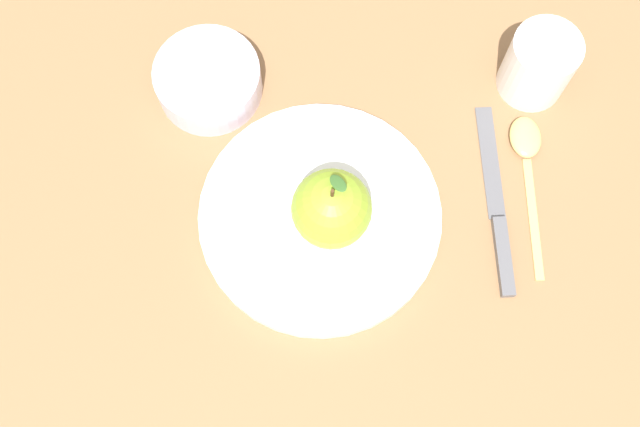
{
  "coord_description": "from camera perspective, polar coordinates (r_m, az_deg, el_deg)",
  "views": [
    {
      "loc": [
        -0.23,
        -0.1,
        0.76
      ],
      "look_at": [
        -0.03,
        0.03,
        0.02
      ],
      "focal_mm": 42.96,
      "sensor_mm": 36.0,
      "label": 1
    }
  ],
  "objects": [
    {
      "name": "apple",
      "position": [
        0.74,
        0.87,
        0.35
      ],
      "size": [
        0.08,
        0.08,
        0.09
      ],
      "color": "#8CB22D",
      "rests_on": "dinner_plate"
    },
    {
      "name": "knife",
      "position": [
        0.82,
        13.1,
        -0.17
      ],
      "size": [
        0.18,
        0.13,
        0.01
      ],
      "color": "#59595E",
      "rests_on": "ground_plane"
    },
    {
      "name": "cup",
      "position": [
        0.85,
        16.04,
        10.71
      ],
      "size": [
        0.07,
        0.07,
        0.08
      ],
      "color": "white",
      "rests_on": "ground_plane"
    },
    {
      "name": "spoon",
      "position": [
        0.85,
        15.17,
        4.18
      ],
      "size": [
        0.16,
        0.12,
        0.01
      ],
      "color": "#D8B766",
      "rests_on": "ground_plane"
    },
    {
      "name": "side_bowl",
      "position": [
        0.84,
        -8.35,
        9.9
      ],
      "size": [
        0.11,
        0.11,
        0.04
      ],
      "color": "silver",
      "rests_on": "ground_plane"
    },
    {
      "name": "dinner_plate",
      "position": [
        0.79,
        -0.0,
        -0.22
      ],
      "size": [
        0.25,
        0.25,
        0.02
      ],
      "color": "white",
      "rests_on": "ground_plane"
    },
    {
      "name": "ground_plane",
      "position": [
        0.8,
        2.99,
        0.12
      ],
      "size": [
        2.4,
        2.4,
        0.0
      ],
      "primitive_type": "plane",
      "color": "olive"
    }
  ]
}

